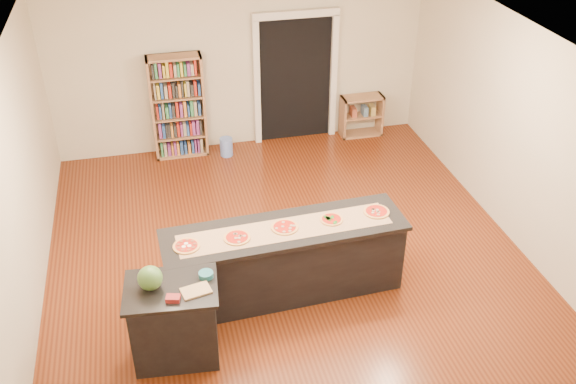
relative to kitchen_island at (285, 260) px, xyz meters
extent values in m
cube|color=beige|center=(0.18, 0.42, 0.94)|extent=(6.00, 7.00, 2.80)
cube|color=#652B11|center=(0.18, 0.42, -0.46)|extent=(6.00, 7.00, 0.01)
cube|color=white|center=(0.18, 0.42, 2.33)|extent=(6.00, 7.00, 0.01)
cube|color=black|center=(1.08, 3.90, 0.59)|extent=(1.20, 0.02, 2.10)
cube|color=silver|center=(0.43, 3.86, 0.59)|extent=(0.10, 0.08, 2.10)
cube|color=silver|center=(1.73, 3.86, 0.59)|extent=(0.10, 0.08, 2.10)
cube|color=silver|center=(1.08, 3.86, 1.69)|extent=(1.40, 0.08, 0.12)
cube|color=black|center=(0.00, 0.00, -0.03)|extent=(2.71, 0.68, 0.87)
cube|color=black|center=(0.00, 0.00, 0.43)|extent=(2.79, 0.76, 0.05)
cube|color=black|center=(-1.34, -0.72, -0.02)|extent=(0.85, 0.60, 0.88)
cube|color=black|center=(-1.34, -0.72, 0.44)|extent=(0.93, 0.68, 0.04)
cube|color=#A2734E|center=(-0.87, 3.72, 0.38)|extent=(0.85, 0.30, 1.69)
cube|color=#A2734E|center=(2.22, 3.71, -0.11)|extent=(0.71, 0.31, 0.71)
cylinder|color=#6689E4|center=(-0.17, 3.51, -0.31)|extent=(0.21, 0.21, 0.30)
cube|color=#956F4D|center=(0.00, -0.02, 0.46)|extent=(2.44, 0.55, 0.00)
sphere|color=#144214|center=(-1.52, -0.68, 0.58)|extent=(0.25, 0.25, 0.25)
cube|color=tan|center=(-1.09, -0.84, 0.47)|extent=(0.32, 0.25, 0.02)
cube|color=maroon|center=(-1.32, -0.92, 0.48)|extent=(0.15, 0.13, 0.05)
cylinder|color=#195966|center=(-0.97, -0.64, 0.48)|extent=(0.15, 0.15, 0.06)
cylinder|color=tan|center=(-1.11, -0.09, 0.47)|extent=(0.31, 0.31, 0.02)
cylinder|color=#A5190C|center=(-1.11, -0.09, 0.48)|extent=(0.25, 0.25, 0.00)
cylinder|color=tan|center=(-0.56, -0.07, 0.47)|extent=(0.31, 0.31, 0.02)
cylinder|color=#A5190C|center=(-0.56, -0.07, 0.48)|extent=(0.25, 0.25, 0.00)
cylinder|color=tan|center=(0.00, 0.00, 0.47)|extent=(0.31, 0.31, 0.02)
cylinder|color=#A5190C|center=(0.00, 0.00, 0.48)|extent=(0.26, 0.26, 0.00)
cylinder|color=tan|center=(0.56, 0.03, 0.47)|extent=(0.28, 0.28, 0.02)
cylinder|color=#A5190C|center=(0.56, 0.03, 0.48)|extent=(0.23, 0.23, 0.00)
cylinder|color=tan|center=(1.11, 0.06, 0.47)|extent=(0.32, 0.32, 0.02)
cylinder|color=#A5190C|center=(1.11, 0.06, 0.48)|extent=(0.27, 0.27, 0.00)
camera|label=1|loc=(-1.33, -5.73, 4.65)|focal=40.00mm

